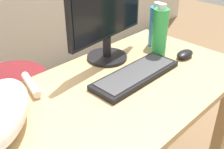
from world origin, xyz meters
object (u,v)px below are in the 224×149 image
keyboard (136,75)px  computer_mouse (185,54)px  spray_bottle (160,32)px  office_chair (6,97)px  water_bottle (156,26)px  monitor (107,14)px

keyboard → computer_mouse: size_ratio=4.00×
keyboard → spray_bottle: size_ratio=1.66×
keyboard → spray_bottle: bearing=14.0°
office_chair → spray_bottle: 1.01m
keyboard → office_chair: bearing=110.0°
computer_mouse → water_bottle: water_bottle is taller
office_chair → monitor: monitor is taller
office_chair → computer_mouse: office_chair is taller
keyboard → water_bottle: (0.34, 0.15, 0.10)m
monitor → spray_bottle: bearing=-37.5°
computer_mouse → keyboard: bearing=171.3°
water_bottle → spray_bottle: bearing=-135.6°
office_chair → keyboard: 0.90m
keyboard → monitor: bearing=79.3°
monitor → water_bottle: bearing=-13.3°
monitor → spray_bottle: size_ratio=1.81×
water_bottle → office_chair: bearing=134.7°
keyboard → water_bottle: bearing=24.0°
office_chair → water_bottle: water_bottle is taller
computer_mouse → water_bottle: bearing=85.2°
office_chair → water_bottle: bearing=-45.3°
spray_bottle → office_chair: bearing=126.6°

